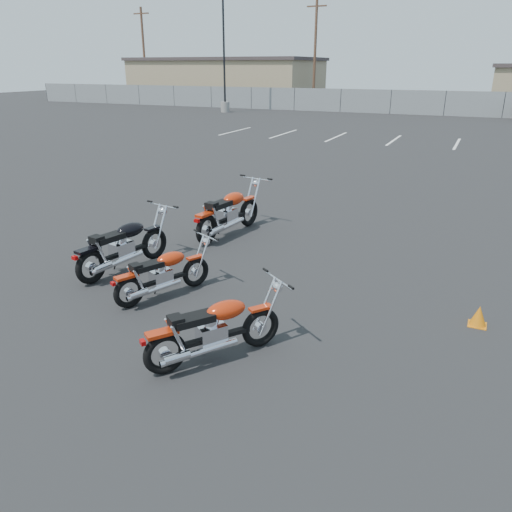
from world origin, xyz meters
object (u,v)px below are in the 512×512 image
at_px(motorcycle_third_red, 163,274).
at_px(motorcycle_rear_red, 214,329).
at_px(motorcycle_front_red, 229,213).
at_px(motorcycle_second_black, 124,246).

height_order(motorcycle_third_red, motorcycle_rear_red, motorcycle_rear_red).
xyz_separation_m(motorcycle_third_red, motorcycle_rear_red, (1.66, -1.29, 0.03)).
bearing_deg(motorcycle_rear_red, motorcycle_front_red, 115.44).
distance_m(motorcycle_front_red, motorcycle_rear_red, 5.05).
distance_m(motorcycle_front_red, motorcycle_second_black, 2.75).
bearing_deg(motorcycle_third_red, motorcycle_second_black, 153.66).
relative_size(motorcycle_front_red, motorcycle_third_red, 1.30).
xyz_separation_m(motorcycle_front_red, motorcycle_second_black, (-0.78, -2.63, -0.03)).
relative_size(motorcycle_front_red, motorcycle_rear_red, 1.30).
xyz_separation_m(motorcycle_front_red, motorcycle_third_red, (0.51, -3.27, -0.11)).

